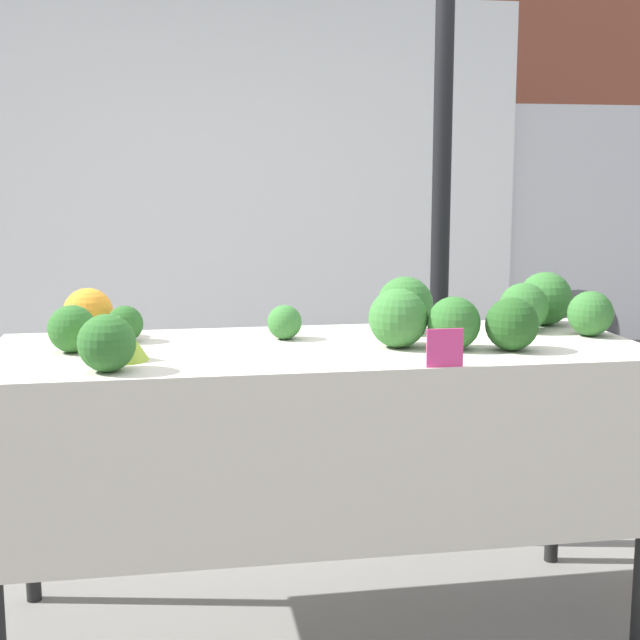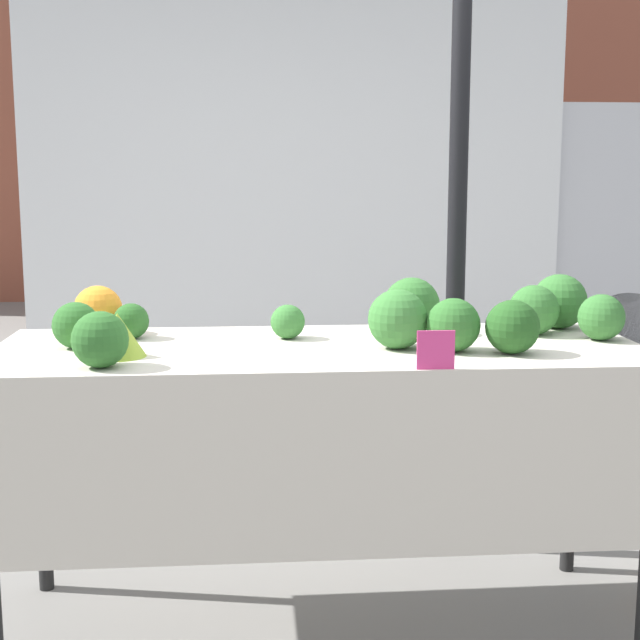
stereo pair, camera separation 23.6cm
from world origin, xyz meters
name	(u,v)px [view 2 (the right image)]	position (x,y,z in m)	size (l,w,h in m)	color
ground_plane	(320,622)	(0.00, 0.00, 0.00)	(40.00, 40.00, 0.00)	gray
building_facade	(264,59)	(0.00, 8.02, 2.77)	(16.00, 0.60, 5.55)	brown
tent_pole	(457,230)	(0.55, 0.56, 1.23)	(0.07, 0.07, 2.47)	black
parked_truck	(352,190)	(0.58, 4.05, 1.33)	(4.71, 2.25, 2.52)	white
market_table	(322,390)	(0.00, -0.07, 0.79)	(1.99, 0.75, 0.91)	beige
orange_cauliflower	(98,310)	(-0.71, 0.27, 0.99)	(0.16, 0.16, 0.16)	orange
romanesco_head	(118,335)	(-0.59, -0.12, 0.98)	(0.16, 0.16, 0.13)	#93B238
broccoli_head_0	(412,306)	(0.32, 0.18, 1.01)	(0.19, 0.19, 0.19)	#336B2D
broccoli_head_1	(559,301)	(0.84, 0.25, 1.01)	(0.19, 0.19, 0.19)	#336B2D
broccoli_head_2	(601,317)	(0.90, 0.02, 0.99)	(0.15, 0.15, 0.15)	#336B2D
broccoli_head_3	(453,325)	(0.39, -0.13, 0.99)	(0.16, 0.16, 0.16)	#2D6628
broccoli_head_4	(512,327)	(0.55, -0.17, 0.99)	(0.16, 0.16, 0.16)	#23511E
broccoli_head_5	(76,325)	(-0.74, 0.02, 0.98)	(0.14, 0.14, 0.14)	#2D6628
broccoli_head_6	(398,319)	(0.23, -0.07, 1.00)	(0.18, 0.18, 0.18)	#387533
broccoli_head_7	(131,321)	(-0.59, 0.17, 0.97)	(0.11, 0.11, 0.11)	#285B23
broccoli_head_8	(100,340)	(-0.62, -0.27, 0.99)	(0.16, 0.16, 0.16)	#2D6628
broccoli_head_9	(288,322)	(-0.09, 0.13, 0.97)	(0.11, 0.11, 0.11)	#387533
broccoli_head_10	(534,310)	(0.71, 0.13, 1.00)	(0.16, 0.16, 0.16)	#336B2D
price_sign	(436,350)	(0.28, -0.36, 0.97)	(0.10, 0.01, 0.11)	#E53D84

